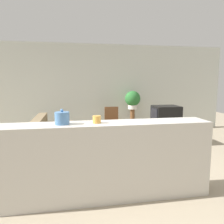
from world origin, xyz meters
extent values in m
plane|color=tan|center=(0.00, 0.00, 0.00)|extent=(14.00, 14.00, 0.00)
cube|color=silver|center=(0.00, 3.43, 1.35)|extent=(9.00, 0.06, 2.70)
cube|color=#847051|center=(-0.82, 1.45, 0.21)|extent=(0.84, 1.94, 0.42)
cube|color=#847051|center=(-1.14, 1.45, 0.61)|extent=(0.20, 1.94, 0.37)
cube|color=#847051|center=(-0.82, 0.56, 0.28)|extent=(0.84, 0.16, 0.57)
cube|color=#847051|center=(-0.82, 2.34, 0.28)|extent=(0.84, 0.16, 0.57)
cube|color=brown|center=(1.88, 1.71, 0.26)|extent=(0.82, 0.56, 0.53)
cube|color=black|center=(1.88, 1.71, 0.75)|extent=(0.62, 0.53, 0.45)
cube|color=black|center=(1.56, 1.71, 0.75)|extent=(0.02, 0.44, 0.35)
cube|color=brown|center=(0.69, 2.59, 0.40)|extent=(0.44, 0.44, 0.04)
cube|color=brown|center=(0.69, 2.79, 0.64)|extent=(0.40, 0.04, 0.44)
cylinder|color=brown|center=(0.50, 2.40, 0.19)|extent=(0.04, 0.04, 0.38)
cylinder|color=brown|center=(0.88, 2.40, 0.19)|extent=(0.04, 0.04, 0.38)
cylinder|color=brown|center=(0.50, 2.78, 0.19)|extent=(0.04, 0.04, 0.38)
cylinder|color=brown|center=(0.88, 2.78, 0.19)|extent=(0.04, 0.04, 0.38)
cylinder|color=brown|center=(1.39, 3.03, 0.37)|extent=(0.14, 0.14, 0.75)
cylinder|color=white|center=(1.39, 3.03, 0.81)|extent=(0.27, 0.27, 0.12)
sphere|color=#2D7033|center=(1.39, 3.03, 1.07)|extent=(0.46, 0.46, 0.46)
cube|color=beige|center=(0.00, -0.54, 0.52)|extent=(2.85, 0.44, 1.04)
cylinder|color=#4C7AAD|center=(-0.54, -0.54, 1.12)|extent=(0.18, 0.18, 0.16)
sphere|color=#4C7AAD|center=(-0.54, -0.54, 1.22)|extent=(0.04, 0.04, 0.04)
cylinder|color=gold|center=(-0.10, -0.54, 1.09)|extent=(0.11, 0.11, 0.10)
camera|label=1|loc=(-0.41, -3.31, 1.57)|focal=35.00mm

